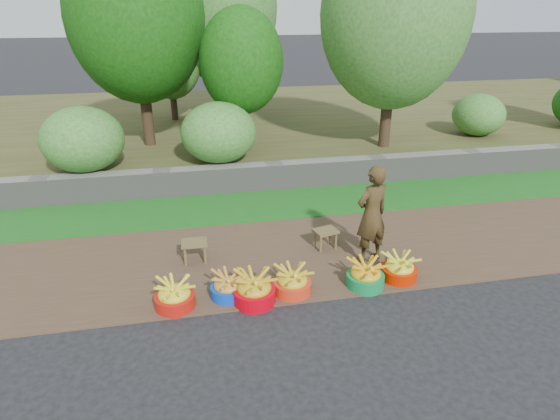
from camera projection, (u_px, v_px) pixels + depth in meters
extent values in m
plane|color=black|center=(333.00, 300.00, 6.02)|extent=(120.00, 120.00, 0.00)
cube|color=#493626|center=(309.00, 253.00, 7.14)|extent=(80.00, 2.50, 0.02)
cube|color=#1A5E1A|center=(282.00, 203.00, 8.93)|extent=(80.00, 1.50, 0.04)
cube|color=slate|center=(274.00, 176.00, 9.59)|extent=(80.00, 0.35, 0.55)
cube|color=#464622|center=(243.00, 124.00, 14.00)|extent=(80.00, 10.00, 0.50)
cylinder|color=#322316|center=(387.00, 105.00, 10.46)|extent=(0.25, 0.25, 1.88)
ellipsoid|color=#417B2F|center=(395.00, 14.00, 9.71)|extent=(3.13, 3.13, 3.91)
cylinder|color=#322316|center=(243.00, 120.00, 10.19)|extent=(0.20, 0.20, 1.40)
ellipsoid|color=#164F0E|center=(241.00, 61.00, 9.69)|extent=(1.75, 1.75, 2.19)
cylinder|color=#322316|center=(174.00, 100.00, 13.14)|extent=(0.18, 0.18, 1.13)
ellipsoid|color=#417B2F|center=(170.00, 60.00, 12.71)|extent=(1.69, 1.69, 2.11)
cylinder|color=#322316|center=(146.00, 103.00, 10.60)|extent=(0.25, 0.25, 1.91)
ellipsoid|color=#164F0E|center=(136.00, 16.00, 9.87)|extent=(2.90, 2.90, 3.63)
cylinder|color=#322316|center=(223.00, 80.00, 13.57)|extent=(0.26, 0.26, 2.00)
ellipsoid|color=#417B2F|center=(219.00, 7.00, 12.79)|extent=(3.20, 3.20, 4.00)
ellipsoid|color=#417B2F|center=(83.00, 139.00, 8.98)|extent=(1.56, 1.56, 1.25)
ellipsoid|color=#417B2F|center=(479.00, 115.00, 11.57)|extent=(1.27, 1.27, 1.01)
ellipsoid|color=#417B2F|center=(219.00, 132.00, 9.52)|extent=(1.54, 1.54, 1.23)
cylinder|color=#B5150D|center=(175.00, 301.00, 5.84)|extent=(0.50, 0.50, 0.18)
ellipsoid|color=yellow|center=(174.00, 292.00, 5.78)|extent=(0.44, 0.44, 0.29)
cylinder|color=#0A3AC6|center=(229.00, 291.00, 6.05)|extent=(0.47, 0.47, 0.17)
ellipsoid|color=#C1852C|center=(228.00, 283.00, 6.00)|extent=(0.41, 0.41, 0.27)
cylinder|color=#C4000F|center=(254.00, 295.00, 5.94)|extent=(0.55, 0.55, 0.20)
ellipsoid|color=gold|center=(254.00, 285.00, 5.88)|extent=(0.48, 0.48, 0.31)
cylinder|color=red|center=(292.00, 287.00, 6.13)|extent=(0.50, 0.50, 0.18)
ellipsoid|color=gold|center=(292.00, 278.00, 6.08)|extent=(0.44, 0.44, 0.29)
cylinder|color=#0D7A3C|center=(365.00, 280.00, 6.28)|extent=(0.51, 0.51, 0.18)
ellipsoid|color=gold|center=(366.00, 271.00, 6.22)|extent=(0.45, 0.45, 0.29)
cylinder|color=#C41C00|center=(399.00, 273.00, 6.45)|extent=(0.49, 0.49, 0.18)
ellipsoid|color=yellow|center=(400.00, 265.00, 6.39)|extent=(0.43, 0.43, 0.28)
cube|color=brown|center=(194.00, 243.00, 6.78)|extent=(0.37, 0.29, 0.04)
cylinder|color=brown|center=(185.00, 257.00, 6.74)|extent=(0.04, 0.04, 0.28)
cylinder|color=brown|center=(205.00, 255.00, 6.78)|extent=(0.04, 0.04, 0.28)
cylinder|color=brown|center=(185.00, 250.00, 6.91)|extent=(0.04, 0.04, 0.28)
cylinder|color=brown|center=(204.00, 249.00, 6.96)|extent=(0.04, 0.04, 0.28)
cube|color=brown|center=(326.00, 231.00, 7.17)|extent=(0.40, 0.34, 0.04)
cylinder|color=brown|center=(321.00, 244.00, 7.10)|extent=(0.04, 0.04, 0.27)
cylinder|color=brown|center=(336.00, 241.00, 7.20)|extent=(0.04, 0.04, 0.27)
cylinder|color=brown|center=(315.00, 239.00, 7.25)|extent=(0.04, 0.04, 0.27)
cylinder|color=brown|center=(330.00, 236.00, 7.36)|extent=(0.04, 0.04, 0.27)
imported|color=black|center=(372.00, 215.00, 6.65)|extent=(0.62, 0.50, 1.46)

